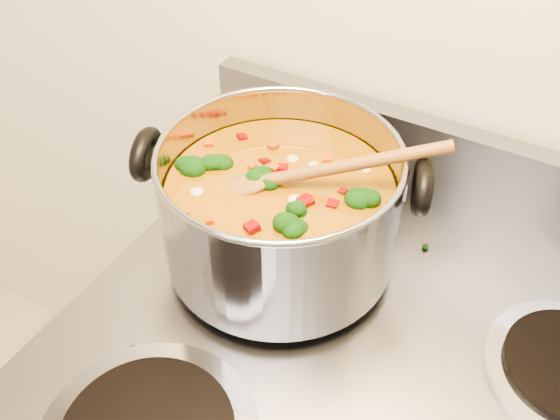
% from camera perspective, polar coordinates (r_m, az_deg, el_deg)
% --- Properties ---
extents(stockpot, '(0.36, 0.29, 0.18)m').
position_cam_1_polar(stockpot, '(0.77, -0.02, 0.12)').
color(stockpot, '#9999A1').
rests_on(stockpot, electric_range).
extents(wooden_spoon, '(0.26, 0.15, 0.09)m').
position_cam_1_polar(wooden_spoon, '(0.73, 1.30, 3.18)').
color(wooden_spoon, brown).
rests_on(wooden_spoon, stockpot).
extents(cooktop_crumbs, '(0.23, 0.29, 0.01)m').
position_cam_1_polar(cooktop_crumbs, '(0.82, -4.72, -5.10)').
color(cooktop_crumbs, black).
rests_on(cooktop_crumbs, electric_range).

